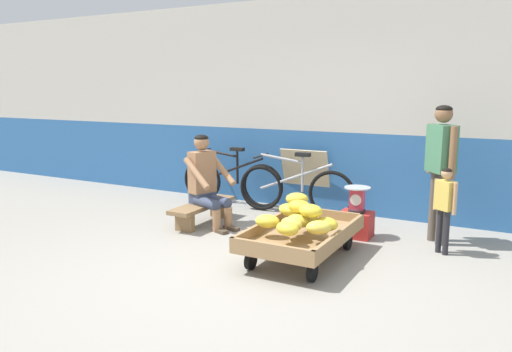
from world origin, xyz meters
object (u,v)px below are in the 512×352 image
bicycle_far_left (295,189)px  customer_child (445,201)px  banana_cart (302,236)px  low_bench (203,208)px  vendor_seated (206,181)px  bicycle_near_left (231,181)px  plastic_crate (356,224)px  sign_board (306,179)px  weighing_scale (357,199)px  customer_adult (441,159)px

bicycle_far_left → customer_child: 2.19m
banana_cart → low_bench: size_ratio=1.31×
vendor_seated → bicycle_near_left: (-0.33, 1.13, -0.21)m
plastic_crate → customer_child: bearing=-8.4°
bicycle_far_left → vendor_seated: bearing=-125.5°
vendor_seated → sign_board: size_ratio=1.32×
low_bench → customer_child: 2.89m
banana_cart → weighing_scale: (0.25, 1.00, 0.21)m
bicycle_far_left → customer_child: size_ratio=1.83×
low_bench → weighing_scale: size_ratio=3.67×
low_bench → customer_adult: 2.91m
banana_cart → weighing_scale: 1.05m
banana_cart → plastic_crate: banana_cart is taller
low_bench → bicycle_near_left: bicycle_near_left is taller
vendor_seated → weighing_scale: size_ratio=3.80×
bicycle_near_left → customer_child: size_ratio=1.83×
weighing_scale → bicycle_far_left: size_ratio=0.18×
vendor_seated → customer_adult: customer_adult is taller
bicycle_near_left → sign_board: 1.12m
vendor_seated → customer_child: bearing=5.4°
banana_cart → customer_child: (1.22, 0.86, 0.32)m
bicycle_near_left → plastic_crate: bearing=-18.7°
banana_cart → customer_adult: size_ratio=0.94×
plastic_crate → customer_child: 1.06m
vendor_seated → bicycle_near_left: 1.20m
plastic_crate → customer_child: size_ratio=0.40×
customer_adult → customer_child: size_ratio=1.69×
bicycle_far_left → sign_board: size_ratio=1.91×
plastic_crate → customer_adult: bearing=14.8°
weighing_scale → customer_adult: bearing=14.9°
weighing_scale → bicycle_near_left: size_ratio=0.18×
bicycle_near_left → vendor_seated: bearing=-73.9°
low_bench → weighing_scale: weighing_scale is taller
banana_cart → sign_board: 2.16m
sign_board → customer_adult: 2.12m
plastic_crate → vendor_seated: bearing=-167.3°
low_bench → bicycle_far_left: (0.83, 1.01, 0.15)m
weighing_scale → customer_adult: (0.85, 0.23, 0.50)m
customer_adult → vendor_seated: bearing=-166.6°
banana_cart → bicycle_near_left: (-1.88, 1.72, 0.11)m
vendor_seated → customer_child: (2.78, 0.26, -0.01)m
weighing_scale → customer_child: size_ratio=0.33×
bicycle_near_left → customer_adult: size_ratio=1.09×
weighing_scale → bicycle_far_left: bearing=149.0°
weighing_scale → bicycle_near_left: (-2.14, 0.73, -0.10)m
bicycle_near_left → weighing_scale: bearing=-18.8°
low_bench → bicycle_far_left: size_ratio=0.66×
low_bench → sign_board: (0.84, 1.37, 0.23)m
low_bench → weighing_scale: (1.89, 0.38, 0.25)m
vendor_seated → customer_adult: bearing=13.4°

